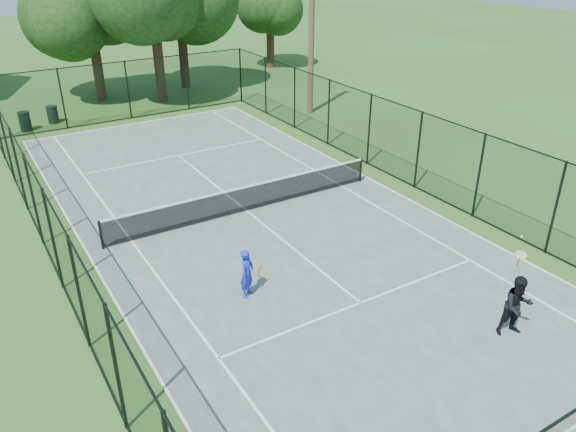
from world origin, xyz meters
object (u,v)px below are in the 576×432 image
player_blue (247,273)px  trash_bin_left (25,121)px  tennis_net (246,198)px  trash_bin_right (53,114)px  player_black (517,306)px  utility_pole (311,36)px

player_blue → trash_bin_left: bearing=98.4°
tennis_net → player_blue: size_ratio=7.29×
tennis_net → trash_bin_right: 14.81m
trash_bin_left → player_blue: bearing=-81.6°
trash_bin_left → player_blue: 18.44m
player_blue → player_black: 6.71m
trash_bin_right → player_blue: player_blue is taller
trash_bin_right → utility_pole: size_ratio=0.11×
trash_bin_right → tennis_net: bearing=-75.8°
trash_bin_right → utility_pole: 13.84m
utility_pole → player_blue: bearing=-129.0°
trash_bin_right → player_blue: (1.28, -18.89, 0.30)m
tennis_net → trash_bin_left: bearing=110.2°
trash_bin_left → utility_pole: size_ratio=0.12×
trash_bin_left → player_black: player_black is taller
trash_bin_right → player_black: 24.40m
utility_pole → trash_bin_left: bearing=161.0°
trash_bin_right → player_black: size_ratio=0.39×
utility_pole → player_black: utility_pole is taller
trash_bin_right → player_blue: 18.93m
utility_pole → player_blue: utility_pole is taller
utility_pole → player_black: (-6.24, -18.29, -3.18)m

